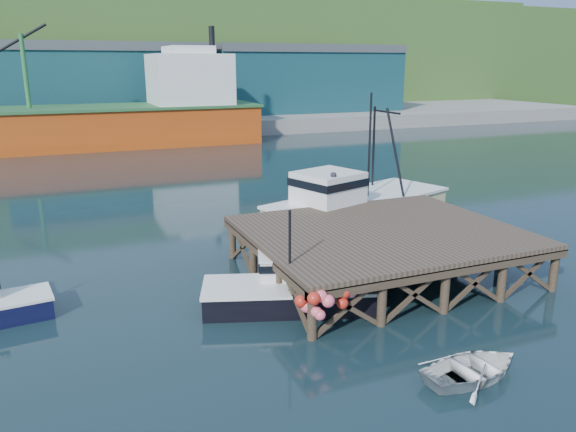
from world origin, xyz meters
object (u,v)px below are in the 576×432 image
dinghy (473,368)px  trawler (355,203)px  boat_black (288,287)px  dockworker (332,190)px

dinghy → trawler: bearing=-19.6°
boat_black → dinghy: boat_black is taller
dinghy → boat_black: bearing=19.8°
dinghy → dockworker: bearing=-11.5°
dinghy → dockworker: (1.89, 13.34, 2.72)m
boat_black → dinghy: (3.13, -7.32, -0.41)m
dinghy → dockworker: size_ratio=1.81×
boat_black → dockworker: (5.03, 6.03, 2.31)m
boat_black → dockworker: 8.18m
trawler → dinghy: (-4.49, -15.44, -1.27)m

